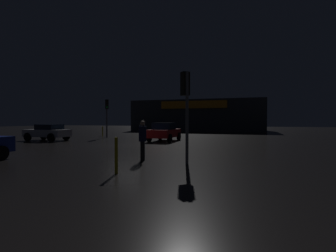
# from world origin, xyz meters

# --- Properties ---
(ground_plane) EXTENTS (120.00, 120.00, 0.00)m
(ground_plane) POSITION_xyz_m (0.00, 0.00, 0.00)
(ground_plane) COLOR black
(store_building) EXTENTS (21.75, 10.08, 5.16)m
(store_building) POSITION_xyz_m (-0.08, 27.93, 2.58)
(store_building) COLOR #33383D
(store_building) RESTS_ON ground
(traffic_signal_main) EXTENTS (0.41, 0.43, 3.95)m
(traffic_signal_main) POSITION_xyz_m (-5.71, 6.91, 2.77)
(traffic_signal_main) COLOR #595B60
(traffic_signal_main) RESTS_ON ground
(traffic_signal_opposite) EXTENTS (0.42, 0.42, 3.77)m
(traffic_signal_opposite) POSITION_xyz_m (5.94, -6.05, 2.79)
(traffic_signal_opposite) COLOR #595B60
(traffic_signal_opposite) RESTS_ON ground
(car_near) EXTENTS (3.93, 2.05, 1.44)m
(car_near) POSITION_xyz_m (-8.55, 1.81, 0.76)
(car_near) COLOR #B7B7BF
(car_near) RESTS_ON ground
(car_crossing) EXTENTS (2.07, 3.88, 1.59)m
(car_crossing) POSITION_xyz_m (1.46, 4.44, 0.81)
(car_crossing) COLOR #A51414
(car_crossing) RESTS_ON ground
(pedestrian) EXTENTS (0.35, 0.35, 1.77)m
(pedestrian) POSITION_xyz_m (3.95, -5.91, 1.04)
(pedestrian) COLOR black
(pedestrian) RESTS_ON ground
(bollard_kerb_a) EXTENTS (0.13, 0.13, 1.09)m
(bollard_kerb_a) POSITION_xyz_m (-7.35, 8.67, 0.54)
(bollard_kerb_a) COLOR gold
(bollard_kerb_a) RESTS_ON ground
(bollard_kerb_b) EXTENTS (0.11, 0.11, 1.22)m
(bollard_kerb_b) POSITION_xyz_m (4.23, -8.71, 0.61)
(bollard_kerb_b) COLOR gold
(bollard_kerb_b) RESTS_ON ground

